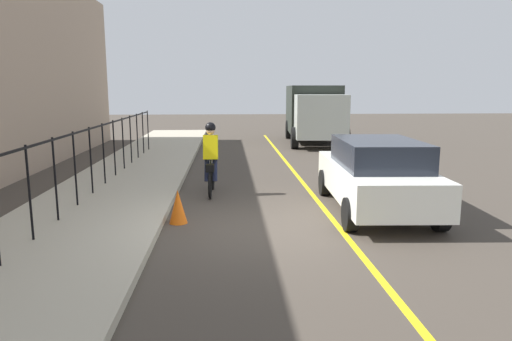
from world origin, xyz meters
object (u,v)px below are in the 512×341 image
at_px(cyclist_lead, 211,159).
at_px(box_truck_background, 314,111).
at_px(patrol_sedan, 376,174).
at_px(traffic_cone_near, 178,207).

height_order(cyclist_lead, box_truck_background, box_truck_background).
bearing_deg(patrol_sedan, cyclist_lead, 66.17).
bearing_deg(patrol_sedan, traffic_cone_near, 101.88).
relative_size(cyclist_lead, box_truck_background, 0.27).
height_order(patrol_sedan, traffic_cone_near, patrol_sedan).
xyz_separation_m(cyclist_lead, box_truck_background, (11.25, -4.69, 0.64)).
relative_size(patrol_sedan, traffic_cone_near, 6.61).
distance_m(cyclist_lead, patrol_sedan, 4.04).
relative_size(patrol_sedan, box_truck_background, 0.65).
xyz_separation_m(patrol_sedan, box_truck_background, (13.06, -1.07, 0.73)).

